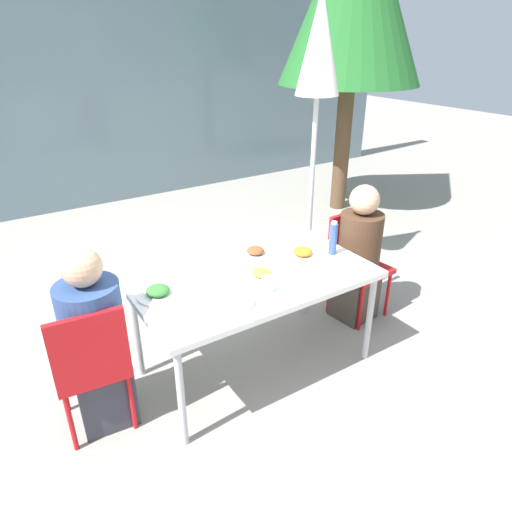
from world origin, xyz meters
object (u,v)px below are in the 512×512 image
at_px(drinking_cup, 268,284).
at_px(person_right, 358,258).
at_px(salad_bowl, 239,300).
at_px(chair_right, 354,257).
at_px(closed_umbrella, 318,63).
at_px(chair_left, 91,361).
at_px(bottle, 333,238).
at_px(person_left, 96,345).

bearing_deg(drinking_cup, person_right, 15.35).
distance_m(drinking_cup, salad_bowl, 0.22).
xyz_separation_m(chair_right, closed_umbrella, (0.07, 0.67, 1.42)).
height_order(chair_left, bottle, bottle).
relative_size(chair_right, bottle, 3.48).
bearing_deg(chair_left, drinking_cup, -6.20).
bearing_deg(chair_left, person_left, 58.08).
relative_size(person_left, person_right, 1.01).
relative_size(chair_left, closed_umbrella, 0.35).
distance_m(person_right, closed_umbrella, 1.58).
bearing_deg(person_left, chair_right, 7.56).
relative_size(drinking_cup, salad_bowl, 0.51).
relative_size(person_right, closed_umbrella, 0.46).
bearing_deg(salad_bowl, bottle, 13.11).
xyz_separation_m(chair_left, closed_umbrella, (2.23, 0.84, 1.42)).
bearing_deg(chair_right, drinking_cup, 13.21).
distance_m(chair_left, salad_bowl, 0.89).
relative_size(person_left, drinking_cup, 12.17).
height_order(person_left, bottle, person_left).
bearing_deg(person_left, closed_umbrella, 24.36).
distance_m(chair_right, bottle, 0.58).
bearing_deg(person_right, person_left, -5.25).
bearing_deg(person_right, salad_bowl, 8.27).
relative_size(chair_left, drinking_cup, 9.11).
bearing_deg(person_left, chair_left, -121.92).
bearing_deg(salad_bowl, drinking_cup, 6.32).
distance_m(person_left, bottle, 1.71).
xyz_separation_m(drinking_cup, salad_bowl, (-0.22, -0.02, -0.02)).
xyz_separation_m(closed_umbrella, bottle, (-0.50, -0.86, -1.08)).
xyz_separation_m(chair_left, chair_right, (2.16, 0.17, 0.00)).
height_order(chair_left, closed_umbrella, closed_umbrella).
height_order(drinking_cup, salad_bowl, drinking_cup).
bearing_deg(person_left, person_right, 5.26).
height_order(chair_left, drinking_cup, chair_left).
bearing_deg(closed_umbrella, person_left, -160.57).
bearing_deg(bottle, person_left, 176.72).
height_order(person_left, chair_right, person_left).
bearing_deg(person_right, drinking_cup, 9.77).
height_order(person_left, drinking_cup, person_left).
xyz_separation_m(person_right, salad_bowl, (-1.29, -0.32, 0.21)).
relative_size(closed_umbrella, bottle, 9.97).
height_order(person_right, drinking_cup, person_right).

